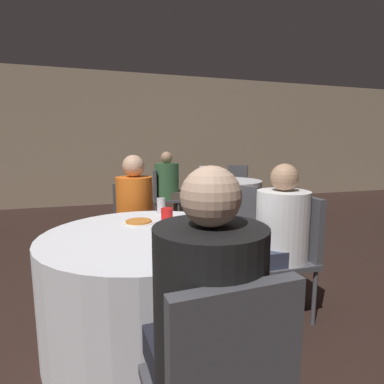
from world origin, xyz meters
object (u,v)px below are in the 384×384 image
at_px(person_white_shirt, 274,241).
at_px(soda_can_blue, 165,249).
at_px(chair_near_east, 292,245).
at_px(person_orange_shirt, 136,220).
at_px(chair_far_northeast, 237,185).
at_px(pizza_plate_near, 139,222).
at_px(soda_can_silver, 161,206).
at_px(chair_far_west, 161,193).
at_px(person_black_shirt, 202,334).
at_px(person_green_jacket, 171,188).
at_px(chair_near_north, 134,221).
at_px(chair_near_northeast, 234,227).
at_px(table_far, 224,203).
at_px(bottle_far, 202,173).
at_px(table_near, 149,288).

xyz_separation_m(person_white_shirt, soda_can_blue, (-0.89, -0.50, 0.20)).
relative_size(chair_near_east, person_orange_shirt, 0.77).
distance_m(chair_far_northeast, person_white_shirt, 3.58).
relative_size(pizza_plate_near, soda_can_silver, 1.81).
height_order(chair_far_west, person_black_shirt, person_black_shirt).
distance_m(chair_far_northeast, person_green_jacket, 1.55).
xyz_separation_m(chair_near_north, chair_near_northeast, (0.84, -0.44, 0.00)).
distance_m(chair_far_west, person_white_shirt, 2.75).
relative_size(person_orange_shirt, soda_can_silver, 9.63).
height_order(chair_near_northeast, pizza_plate_near, chair_near_northeast).
height_order(table_far, chair_near_north, chair_near_north).
relative_size(person_orange_shirt, person_white_shirt, 1.04).
bearing_deg(chair_near_east, soda_can_silver, 59.31).
distance_m(person_black_shirt, soda_can_silver, 1.43).
distance_m(person_green_jacket, bottle_far, 0.60).
bearing_deg(soda_can_silver, person_white_shirt, -35.23).
relative_size(person_green_jacket, soda_can_silver, 9.61).
xyz_separation_m(table_far, bottle_far, (-0.28, 0.27, 0.47)).
xyz_separation_m(chair_near_northeast, chair_far_west, (-0.26, 2.14, 0.00)).
xyz_separation_m(chair_near_east, pizza_plate_near, (-1.08, 0.24, 0.19)).
xyz_separation_m(chair_near_east, soda_can_blue, (-1.04, -0.51, 0.25)).
bearing_deg(chair_near_north, table_near, 90.00).
xyz_separation_m(table_near, person_black_shirt, (0.06, -0.90, 0.25)).
bearing_deg(chair_near_east, person_black_shirt, 131.71).
xyz_separation_m(chair_far_northeast, person_green_jacket, (-1.41, -0.64, 0.07)).
relative_size(table_near, chair_near_north, 1.42).
bearing_deg(chair_near_northeast, table_far, -55.63).
distance_m(table_near, person_green_jacket, 2.83).
xyz_separation_m(chair_far_west, soda_can_blue, (-0.59, -3.24, 0.25)).
height_order(chair_far_northeast, chair_far_west, same).
bearing_deg(table_near, bottle_far, 65.41).
bearing_deg(soda_can_blue, chair_near_east, 25.87).
xyz_separation_m(person_black_shirt, person_white_shirt, (0.84, 0.91, -0.03)).
bearing_deg(person_white_shirt, soda_can_silver, 54.04).
xyz_separation_m(chair_near_northeast, pizza_plate_near, (-0.88, -0.35, 0.19)).
bearing_deg(pizza_plate_near, person_black_shirt, -85.92).
relative_size(chair_far_west, soda_can_blue, 7.37).
height_order(person_orange_shirt, soda_can_silver, person_orange_shirt).
bearing_deg(chair_far_west, person_green_jacket, 90.00).
height_order(chair_far_northeast, soda_can_silver, chair_far_northeast).
height_order(chair_near_northeast, soda_can_silver, chair_near_northeast).
bearing_deg(chair_near_east, soda_can_blue, 115.14).
bearing_deg(soda_can_silver, chair_near_northeast, 7.99).
relative_size(table_far, soda_can_silver, 9.55).
height_order(chair_far_northeast, person_orange_shirt, person_orange_shirt).
height_order(chair_near_north, pizza_plate_near, chair_near_north).
height_order(table_near, chair_far_northeast, chair_far_northeast).
bearing_deg(table_near, chair_near_northeast, 35.39).
xyz_separation_m(table_far, chair_far_northeast, (0.59, 0.81, 0.17)).
distance_m(person_green_jacket, soda_can_silver, 2.28).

